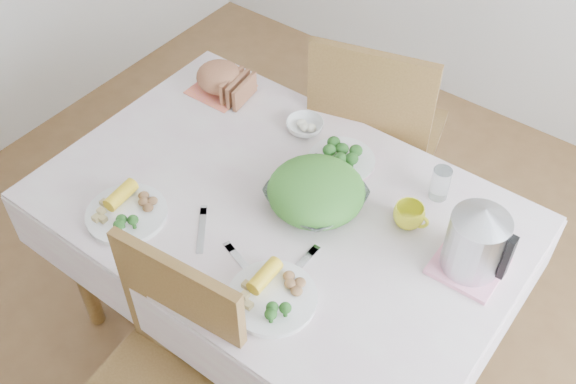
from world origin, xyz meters
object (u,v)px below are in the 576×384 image
Objects in this scene: dining_table at (280,278)px; dinner_plate_right at (272,298)px; salad_bowl at (316,198)px; chair_far at (377,145)px; yellow_mug at (409,216)px; dinner_plate_left at (127,214)px; electric_kettle at (476,241)px.

dinner_plate_right is at bearing -55.56° from dining_table.
chair_far is at bearing 102.54° from salad_bowl.
salad_bowl reaches higher than dinner_plate_right.
chair_far reaches higher than dinner_plate_right.
chair_far reaches higher than yellow_mug.
chair_far is 4.13× the size of dinner_plate_right.
dinner_plate_left is (-0.44, -0.39, -0.02)m from salad_bowl.
electric_kettle is at bearing 48.50° from dinner_plate_right.
dinner_plate_right is 0.50m from yellow_mug.
chair_far is 0.75m from salad_bowl.
dinner_plate_right is (0.20, -0.30, 0.40)m from dining_table.
dining_table is 14.45× the size of yellow_mug.
yellow_mug is at bearing 111.74° from chair_far.
yellow_mug is 0.24m from electric_kettle.
electric_kettle is at bearing -9.84° from yellow_mug.
electric_kettle reaches higher than chair_far.
electric_kettle reaches higher than dinner_plate_right.
dining_table is at bearing -142.33° from salad_bowl.
electric_kettle is at bearing 13.15° from dining_table.
chair_far reaches higher than dining_table.
yellow_mug is at bearing 21.33° from salad_bowl.
chair_far is 1.10m from dinner_plate_right.
dinner_plate_left is 0.56m from dinner_plate_right.
salad_bowl is at bearing 41.66° from dinner_plate_left.
yellow_mug reaches higher than dinner_plate_left.
dinner_plate_right is at bearing -108.55° from yellow_mug.
dining_table is 4.84× the size of salad_bowl.
yellow_mug reaches higher than dining_table.
chair_far is 4.14× the size of dinner_plate_left.
chair_far is 0.97m from electric_kettle.
dinner_plate_right is (0.26, -1.03, 0.31)m from chair_far.
salad_bowl is 2.99× the size of yellow_mug.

